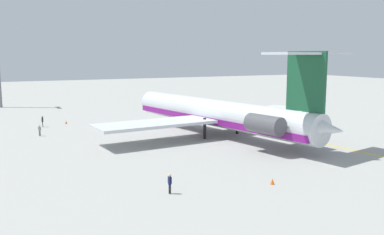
# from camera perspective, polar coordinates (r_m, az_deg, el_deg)

# --- Properties ---
(ground) EXTENTS (298.05, 298.05, 0.00)m
(ground) POSITION_cam_1_polar(r_m,az_deg,el_deg) (66.20, 5.96, -1.79)
(ground) COLOR #9E9E99
(main_jetliner) EXTENTS (41.95, 37.33, 12.28)m
(main_jetliner) POSITION_cam_1_polar(r_m,az_deg,el_deg) (61.01, 4.04, 0.55)
(main_jetliner) COLOR silver
(main_jetliner) RESTS_ON ground
(ground_crew_near_nose) EXTENTS (0.47, 0.29, 1.84)m
(ground_crew_near_nose) POSITION_cam_1_polar(r_m,az_deg,el_deg) (73.17, -19.83, -0.34)
(ground_crew_near_nose) COLOR black
(ground_crew_near_nose) RESTS_ON ground
(ground_crew_near_tail) EXTENTS (0.42, 0.29, 1.79)m
(ground_crew_near_tail) POSITION_cam_1_polar(r_m,az_deg,el_deg) (36.03, -3.07, -8.71)
(ground_crew_near_tail) COLOR black
(ground_crew_near_tail) RESTS_ON ground
(ground_crew_portside) EXTENTS (0.26, 0.39, 1.64)m
(ground_crew_portside) POSITION_cam_1_polar(r_m,az_deg,el_deg) (65.20, -20.18, -1.50)
(ground_crew_portside) COLOR black
(ground_crew_portside) RESTS_ON ground
(safety_cone_nose) EXTENTS (0.40, 0.40, 0.55)m
(safety_cone_nose) POSITION_cam_1_polar(r_m,az_deg,el_deg) (75.46, -16.88, -0.63)
(safety_cone_nose) COLOR #EA590F
(safety_cone_nose) RESTS_ON ground
(safety_cone_wingtip) EXTENTS (0.40, 0.40, 0.55)m
(safety_cone_wingtip) POSITION_cam_1_polar(r_m,az_deg,el_deg) (85.78, 0.18, 0.81)
(safety_cone_wingtip) COLOR #EA590F
(safety_cone_wingtip) RESTS_ON ground
(safety_cone_tail) EXTENTS (0.40, 0.40, 0.55)m
(safety_cone_tail) POSITION_cam_1_polar(r_m,az_deg,el_deg) (39.49, 10.97, -8.60)
(safety_cone_tail) COLOR #EA590F
(safety_cone_tail) RESTS_ON ground
(taxiway_centreline) EXTENTS (74.56, 9.96, 0.01)m
(taxiway_centreline) POSITION_cam_1_polar(r_m,az_deg,el_deg) (66.83, 9.46, -1.75)
(taxiway_centreline) COLOR gold
(taxiway_centreline) RESTS_ON ground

